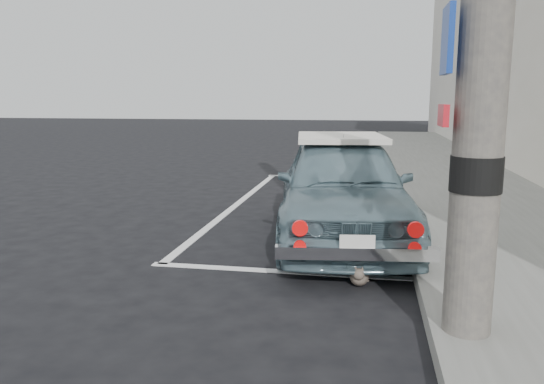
% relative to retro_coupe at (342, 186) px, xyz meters
% --- Properties ---
extents(ground, '(80.00, 80.00, 0.00)m').
position_rel_retro_coupe_xyz_m(ground, '(-0.99, -1.00, -0.69)').
color(ground, black).
rests_on(ground, ground).
extents(sidewalk, '(2.80, 40.00, 0.15)m').
position_rel_retro_coupe_xyz_m(sidewalk, '(2.21, 1.00, -0.62)').
color(sidewalk, slate).
rests_on(sidewalk, ground).
extents(building_far, '(3.50, 10.00, 8.00)m').
position_rel_retro_coupe_xyz_m(building_far, '(5.36, 19.00, 3.31)').
color(building_far, beige).
rests_on(building_far, ground).
extents(pline_rear, '(3.00, 0.12, 0.01)m').
position_rel_retro_coupe_xyz_m(pline_rear, '(-0.49, -1.50, -0.69)').
color(pline_rear, silver).
rests_on(pline_rear, ground).
extents(pline_front, '(3.00, 0.12, 0.01)m').
position_rel_retro_coupe_xyz_m(pline_front, '(-0.49, 5.50, -0.69)').
color(pline_front, silver).
rests_on(pline_front, ground).
extents(pline_side, '(0.12, 7.00, 0.01)m').
position_rel_retro_coupe_xyz_m(pline_side, '(-1.89, 2.00, -0.69)').
color(pline_side, silver).
rests_on(pline_side, ground).
extents(retro_coupe, '(2.10, 4.19, 1.37)m').
position_rel_retro_coupe_xyz_m(retro_coupe, '(0.00, 0.00, 0.00)').
color(retro_coupe, slate).
rests_on(retro_coupe, ground).
extents(cat, '(0.20, 0.44, 0.23)m').
position_rel_retro_coupe_xyz_m(cat, '(0.27, -1.77, -0.59)').
color(cat, '#6A6051').
rests_on(cat, ground).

